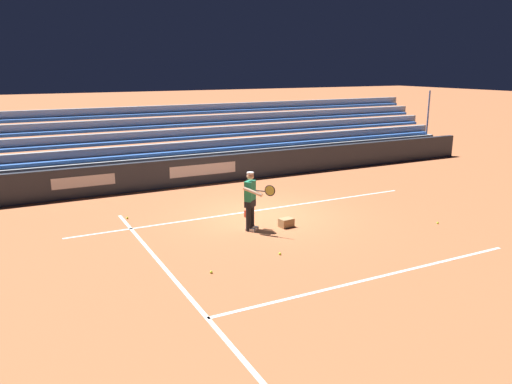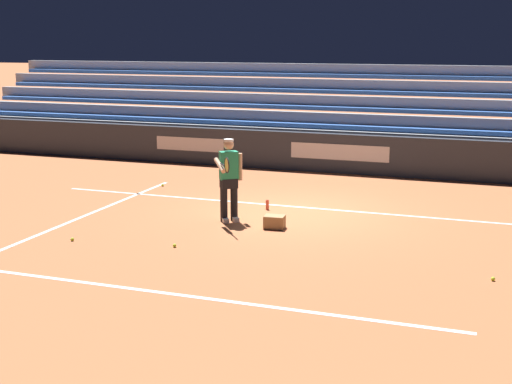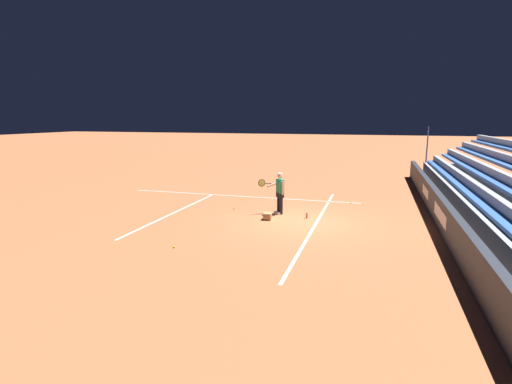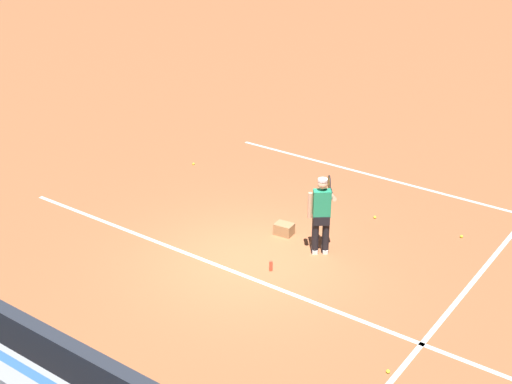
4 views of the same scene
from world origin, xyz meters
name	(u,v)px [view 4 (image 4 of 4)]	position (x,y,z in m)	size (l,w,h in m)	color
ground_plane	(247,261)	(0.00, 0.00, 0.00)	(160.00, 160.00, 0.00)	#B7663D
court_baseline_white	(233,271)	(0.00, -0.50, 0.00)	(12.00, 0.10, 0.01)	white
court_sideline_white	(507,241)	(4.11, 4.00, 0.00)	(0.10, 12.00, 0.01)	white
court_service_line_white	(370,175)	(0.00, 5.50, 0.00)	(8.22, 0.10, 0.01)	white
back_wall_sponsor_board	(57,364)	(0.01, -4.94, 0.55)	(27.68, 0.25, 1.10)	#2D333D
tennis_player	(321,215)	(1.03, 1.21, 0.89)	(0.64, 1.04, 1.71)	black
ball_box_cardboard	(284,229)	(-0.03, 1.42, 0.13)	(0.40, 0.30, 0.26)	#A87F51
tennis_ball_far_left	(375,217)	(1.26, 3.30, 0.03)	(0.07, 0.07, 0.07)	#CCE533
tennis_ball_toward_net	(193,164)	(-4.24, 3.27, 0.03)	(0.07, 0.07, 0.07)	#CCE533
tennis_ball_far_right	(388,371)	(3.97, -1.53, 0.03)	(0.07, 0.07, 0.07)	#CCE533
tennis_ball_near_player	(461,236)	(3.25, 3.58, 0.03)	(0.07, 0.07, 0.07)	#CCE533
water_bottle	(271,266)	(0.62, -0.03, 0.11)	(0.07, 0.07, 0.22)	#EA4C33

